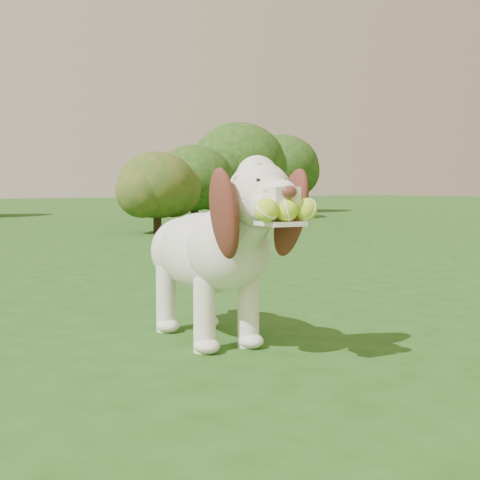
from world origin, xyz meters
TOP-DOWN VIEW (x-y plane):
  - ground at (0.00, 0.00)m, footprint 80.00×80.00m
  - dog at (-0.36, -0.34)m, footprint 0.51×1.33m
  - shrub_h at (9.61, 12.87)m, footprint 2.18×2.18m
  - shrub_c at (2.65, 6.64)m, footprint 1.25×1.25m
  - shrub_d at (4.22, 8.29)m, footprint 1.48×1.48m
  - shrub_f at (6.31, 9.98)m, footprint 2.13×2.13m

SIDE VIEW (x-z plane):
  - ground at x=0.00m, z-range 0.00..0.00m
  - dog at x=-0.36m, z-range 0.03..0.89m
  - shrub_c at x=2.65m, z-range 0.11..1.41m
  - shrub_d at x=4.22m, z-range 0.14..1.67m
  - shrub_f at x=6.31m, z-range 0.19..2.40m
  - shrub_h at x=9.61m, z-range 0.20..2.46m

